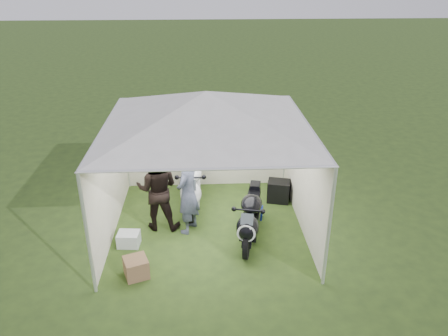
{
  "coord_description": "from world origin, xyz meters",
  "views": [
    {
      "loc": [
        -0.08,
        -8.09,
        5.16
      ],
      "look_at": [
        0.36,
        0.35,
        1.22
      ],
      "focal_mm": 35.0,
      "sensor_mm": 36.0,
      "label": 1
    }
  ],
  "objects_px": {
    "paddock_stand": "(254,212)",
    "person_dark_jacket": "(157,189)",
    "motorcycle_black": "(250,218)",
    "motorcycle_white": "(192,186)",
    "crate_0": "(129,239)",
    "canopy_tent": "(206,112)",
    "person_blue_jacket": "(188,193)",
    "crate_1": "(136,267)",
    "equipment_box": "(279,191)"
  },
  "relations": [
    {
      "from": "paddock_stand",
      "to": "person_dark_jacket",
      "type": "bearing_deg",
      "value": -173.1
    },
    {
      "from": "motorcycle_black",
      "to": "motorcycle_white",
      "type": "bearing_deg",
      "value": 143.08
    },
    {
      "from": "person_dark_jacket",
      "to": "crate_0",
      "type": "bearing_deg",
      "value": 55.63
    },
    {
      "from": "canopy_tent",
      "to": "motorcycle_white",
      "type": "distance_m",
      "value": 2.18
    },
    {
      "from": "person_blue_jacket",
      "to": "crate_1",
      "type": "distance_m",
      "value": 1.89
    },
    {
      "from": "paddock_stand",
      "to": "person_blue_jacket",
      "type": "bearing_deg",
      "value": -163.69
    },
    {
      "from": "crate_1",
      "to": "person_dark_jacket",
      "type": "bearing_deg",
      "value": 80.1
    },
    {
      "from": "person_blue_jacket",
      "to": "crate_0",
      "type": "distance_m",
      "value": 1.51
    },
    {
      "from": "person_blue_jacket",
      "to": "motorcycle_black",
      "type": "bearing_deg",
      "value": 96.7
    },
    {
      "from": "canopy_tent",
      "to": "person_blue_jacket",
      "type": "height_order",
      "value": "canopy_tent"
    },
    {
      "from": "motorcycle_white",
      "to": "person_dark_jacket",
      "type": "relative_size",
      "value": 1.13
    },
    {
      "from": "motorcycle_black",
      "to": "equipment_box",
      "type": "height_order",
      "value": "motorcycle_black"
    },
    {
      "from": "canopy_tent",
      "to": "crate_0",
      "type": "distance_m",
      "value": 3.0
    },
    {
      "from": "crate_0",
      "to": "motorcycle_black",
      "type": "bearing_deg",
      "value": 1.18
    },
    {
      "from": "motorcycle_black",
      "to": "person_blue_jacket",
      "type": "xyz_separation_m",
      "value": [
        -1.26,
        0.45,
        0.37
      ]
    },
    {
      "from": "motorcycle_black",
      "to": "crate_0",
      "type": "relative_size",
      "value": 4.53
    },
    {
      "from": "equipment_box",
      "to": "paddock_stand",
      "type": "bearing_deg",
      "value": -131.32
    },
    {
      "from": "paddock_stand",
      "to": "person_blue_jacket",
      "type": "height_order",
      "value": "person_blue_jacket"
    },
    {
      "from": "equipment_box",
      "to": "crate_1",
      "type": "relative_size",
      "value": 1.27
    },
    {
      "from": "paddock_stand",
      "to": "crate_1",
      "type": "xyz_separation_m",
      "value": [
        -2.38,
        -1.9,
        0.04
      ]
    },
    {
      "from": "paddock_stand",
      "to": "equipment_box",
      "type": "xyz_separation_m",
      "value": [
        0.67,
        0.76,
        0.12
      ]
    },
    {
      "from": "canopy_tent",
      "to": "paddock_stand",
      "type": "distance_m",
      "value": 2.66
    },
    {
      "from": "motorcycle_white",
      "to": "crate_1",
      "type": "relative_size",
      "value": 5.13
    },
    {
      "from": "motorcycle_black",
      "to": "paddock_stand",
      "type": "xyz_separation_m",
      "value": [
        0.19,
        0.87,
        -0.4
      ]
    },
    {
      "from": "motorcycle_white",
      "to": "paddock_stand",
      "type": "relative_size",
      "value": 5.72
    },
    {
      "from": "motorcycle_black",
      "to": "person_blue_jacket",
      "type": "distance_m",
      "value": 1.38
    },
    {
      "from": "motorcycle_black",
      "to": "crate_1",
      "type": "bearing_deg",
      "value": -142.27
    },
    {
      "from": "crate_1",
      "to": "person_blue_jacket",
      "type": "bearing_deg",
      "value": 57.9
    },
    {
      "from": "canopy_tent",
      "to": "motorcycle_white",
      "type": "relative_size",
      "value": 2.72
    },
    {
      "from": "person_blue_jacket",
      "to": "equipment_box",
      "type": "distance_m",
      "value": 2.51
    },
    {
      "from": "paddock_stand",
      "to": "person_dark_jacket",
      "type": "xyz_separation_m",
      "value": [
        -2.09,
        -0.25,
        0.79
      ]
    },
    {
      "from": "motorcycle_black",
      "to": "crate_1",
      "type": "xyz_separation_m",
      "value": [
        -2.18,
        -1.03,
        -0.36
      ]
    },
    {
      "from": "motorcycle_black",
      "to": "paddock_stand",
      "type": "distance_m",
      "value": 0.98
    },
    {
      "from": "paddock_stand",
      "to": "equipment_box",
      "type": "relative_size",
      "value": 0.71
    },
    {
      "from": "motorcycle_white",
      "to": "crate_1",
      "type": "height_order",
      "value": "motorcycle_white"
    },
    {
      "from": "paddock_stand",
      "to": "person_blue_jacket",
      "type": "distance_m",
      "value": 1.69
    },
    {
      "from": "motorcycle_white",
      "to": "person_dark_jacket",
      "type": "height_order",
      "value": "person_dark_jacket"
    },
    {
      "from": "crate_0",
      "to": "crate_1",
      "type": "relative_size",
      "value": 1.06
    },
    {
      "from": "paddock_stand",
      "to": "person_blue_jacket",
      "type": "xyz_separation_m",
      "value": [
        -1.45,
        -0.42,
        0.77
      ]
    },
    {
      "from": "person_dark_jacket",
      "to": "equipment_box",
      "type": "distance_m",
      "value": 3.01
    },
    {
      "from": "motorcycle_white",
      "to": "paddock_stand",
      "type": "distance_m",
      "value": 1.55
    },
    {
      "from": "paddock_stand",
      "to": "motorcycle_black",
      "type": "bearing_deg",
      "value": -102.52
    },
    {
      "from": "canopy_tent",
      "to": "equipment_box",
      "type": "relative_size",
      "value": 10.96
    },
    {
      "from": "motorcycle_white",
      "to": "equipment_box",
      "type": "distance_m",
      "value": 2.09
    },
    {
      "from": "equipment_box",
      "to": "crate_1",
      "type": "bearing_deg",
      "value": -138.85
    },
    {
      "from": "person_dark_jacket",
      "to": "equipment_box",
      "type": "relative_size",
      "value": 3.58
    },
    {
      "from": "motorcycle_white",
      "to": "crate_1",
      "type": "distance_m",
      "value": 2.64
    },
    {
      "from": "person_dark_jacket",
      "to": "person_blue_jacket",
      "type": "relative_size",
      "value": 1.02
    },
    {
      "from": "motorcycle_white",
      "to": "equipment_box",
      "type": "bearing_deg",
      "value": 8.27
    },
    {
      "from": "motorcycle_white",
      "to": "crate_0",
      "type": "bearing_deg",
      "value": -129.42
    }
  ]
}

